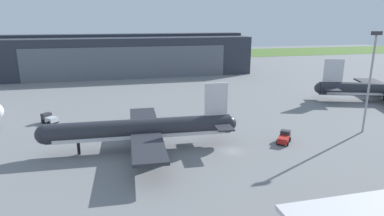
% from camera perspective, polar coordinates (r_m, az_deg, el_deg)
% --- Properties ---
extents(ground_plane, '(440.00, 440.00, 0.00)m').
position_cam_1_polar(ground_plane, '(62.85, 6.88, -7.45)').
color(ground_plane, slate).
extents(grass_field_strip, '(440.00, 56.00, 0.08)m').
position_cam_1_polar(grass_field_strip, '(229.15, -8.44, 9.11)').
color(grass_field_strip, '#4C702E').
rests_on(grass_field_strip, ground_plane).
extents(maintenance_hangar, '(108.54, 33.50, 17.72)m').
position_cam_1_polar(maintenance_hangar, '(154.00, -11.47, 9.14)').
color(maintenance_hangar, '#2D333D').
rests_on(maintenance_hangar, ground_plane).
extents(airliner_near_left, '(37.43, 30.95, 12.49)m').
position_cam_1_polar(airliner_near_left, '(62.16, -8.80, -3.72)').
color(airliner_near_left, '#282B33').
rests_on(airliner_near_left, ground_plane).
extents(ops_van, '(4.20, 4.17, 2.28)m').
position_cam_1_polar(ops_van, '(85.47, -23.72, -1.67)').
color(ops_van, '#2D2D33').
rests_on(ops_van, ground_plane).
extents(fuel_bowser, '(4.20, 4.58, 2.19)m').
position_cam_1_polar(fuel_bowser, '(68.61, 15.83, -4.98)').
color(fuel_bowser, '#2D2D33').
rests_on(fuel_bowser, ground_plane).
extents(apron_light_mast, '(2.40, 0.50, 21.80)m').
position_cam_1_polar(apron_light_mast, '(78.88, 28.77, 4.96)').
color(apron_light_mast, '#99999E').
rests_on(apron_light_mast, ground_plane).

